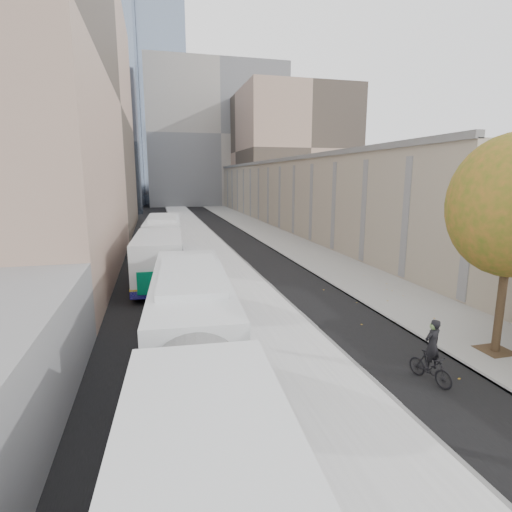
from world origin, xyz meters
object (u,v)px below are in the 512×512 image
object	(u,v)px
bus_far	(162,243)
cyclist	(431,359)
distant_car	(162,225)
bus_near	(195,362)

from	to	relation	value
bus_far	cyclist	bearing A→B (deg)	-65.00
distant_car	bus_far	bearing A→B (deg)	-72.36
cyclist	distant_car	size ratio (longest dim) A/B	0.53
bus_near	cyclist	size ratio (longest dim) A/B	8.65
bus_far	distant_car	xyz separation A→B (m)	(0.40, 20.00, -0.97)
bus_near	bus_far	size ratio (longest dim) A/B	0.98
cyclist	distant_car	bearing A→B (deg)	87.47
bus_near	distant_car	world-z (taller)	bus_near
bus_near	cyclist	world-z (taller)	bus_near
bus_far	cyclist	xyz separation A→B (m)	(7.59, -18.69, -0.87)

